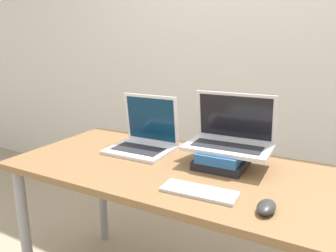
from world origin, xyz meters
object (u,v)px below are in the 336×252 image
object	(u,v)px
mouse	(266,207)
laptop_left	(144,139)
wireless_keyboard	(199,191)
book_stack	(224,157)
laptop_on_books	(230,137)

from	to	relation	value
mouse	laptop_left	bearing A→B (deg)	153.49
laptop_left	wireless_keyboard	distance (m)	0.56
mouse	book_stack	bearing A→B (deg)	127.92
wireless_keyboard	laptop_left	bearing A→B (deg)	144.04
laptop_left	laptop_on_books	distance (m)	0.45
wireless_keyboard	mouse	bearing A→B (deg)	-4.77
laptop_on_books	wireless_keyboard	xyz separation A→B (m)	(0.00, -0.34, -0.12)
laptop_left	mouse	size ratio (longest dim) A/B	2.99
laptop_left	wireless_keyboard	world-z (taller)	laptop_left
book_stack	laptop_on_books	distance (m)	0.09
wireless_keyboard	mouse	distance (m)	0.25
book_stack	wireless_keyboard	bearing A→B (deg)	-86.88
book_stack	wireless_keyboard	world-z (taller)	book_stack
laptop_on_books	wireless_keyboard	bearing A→B (deg)	-89.83
laptop_on_books	wireless_keyboard	size ratio (longest dim) A/B	1.33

